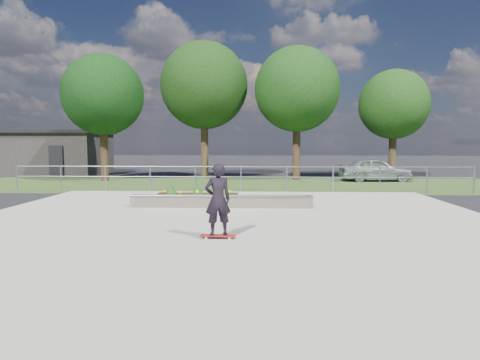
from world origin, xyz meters
The scene contains 13 objects.
ground centered at (0.00, 0.00, 0.00)m, with size 120.00×120.00×0.00m, color black.
grass_verge centered at (0.00, 11.00, 0.01)m, with size 30.00×8.00×0.02m, color #324D1E.
concrete_slab centered at (0.00, 0.00, 0.03)m, with size 15.00×15.00×0.06m, color #ABA697.
fence centered at (0.00, 7.50, 0.77)m, with size 20.06×0.06×1.20m.
building centered at (-14.00, 18.00, 1.51)m, with size 8.40×5.40×3.00m.
tree_far_left centered at (-8.00, 13.00, 4.85)m, with size 4.55×4.55×7.15m.
tree_mid_left centered at (-2.50, 15.00, 5.61)m, with size 5.25×5.25×8.25m.
tree_mid_right centered at (3.00, 14.00, 5.23)m, with size 4.90×4.90×7.70m.
tree_far_right centered at (9.00, 15.50, 4.48)m, with size 4.20×4.20×6.60m.
grind_ledge centered at (-0.48, 2.93, 0.26)m, with size 6.00×0.44×0.43m.
planter_bed centered at (-1.50, 4.45, 0.24)m, with size 3.00×1.20×0.61m.
skateboarder centered at (-0.17, -1.68, 0.94)m, with size 0.80×0.53×1.69m.
parked_car centered at (7.38, 13.28, 0.67)m, with size 1.59×3.96×1.35m, color #9FA4A8.
Camera 1 is at (0.70, -11.07, 2.22)m, focal length 32.00 mm.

